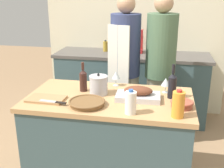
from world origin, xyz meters
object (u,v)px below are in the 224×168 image
object	(u,v)px
milk_jug	(131,103)
person_cook_guest	(160,65)
wine_bottle_dark	(83,80)
wine_glass_left	(166,82)
juice_jug	(178,104)
condiment_bottle_tall	(113,47)
wicker_basket	(87,103)
wine_glass_right	(116,75)
condiment_bottle_short	(166,53)
roasting_pan	(138,94)
person_cook_aproned	(125,64)
wine_bottle_green	(172,85)
knife_chef	(54,102)
cutting_board	(46,99)
mixing_bowl	(182,104)
stand_mixer	(136,43)
condiment_bottle_extra	(105,46)
stock_pot	(99,85)

from	to	relation	value
milk_jug	person_cook_guest	distance (m)	1.15
wine_bottle_dark	wine_glass_left	bearing A→B (deg)	7.78
juice_jug	condiment_bottle_tall	size ratio (longest dim) A/B	0.97
wicker_basket	wine_glass_right	world-z (taller)	wine_glass_right
condiment_bottle_short	roasting_pan	bearing A→B (deg)	-98.88
milk_jug	condiment_bottle_short	size ratio (longest dim) A/B	1.40
condiment_bottle_short	person_cook_aproned	world-z (taller)	person_cook_aproned
wine_bottle_green	knife_chef	world-z (taller)	wine_bottle_green
condiment_bottle_tall	cutting_board	bearing A→B (deg)	-99.53
condiment_bottle_short	wine_glass_right	bearing A→B (deg)	-113.55
wine_glass_left	condiment_bottle_short	size ratio (longest dim) A/B	1.00
knife_chef	juice_jug	bearing A→B (deg)	-2.91
mixing_bowl	wine_bottle_dark	bearing A→B (deg)	166.15
wine_bottle_dark	stand_mixer	distance (m)	1.52
wine_bottle_dark	wine_glass_right	xyz separation A→B (m)	(0.26, 0.20, -0.00)
condiment_bottle_tall	stand_mixer	bearing A→B (deg)	31.63
condiment_bottle_short	person_cook_guest	xyz separation A→B (m)	(-0.06, -0.51, -0.03)
person_cook_aproned	condiment_bottle_extra	bearing A→B (deg)	137.58
milk_jug	person_cook_guest	size ratio (longest dim) A/B	0.11
stand_mixer	condiment_bottle_tall	xyz separation A→B (m)	(-0.29, -0.18, -0.03)
cutting_board	condiment_bottle_tall	size ratio (longest dim) A/B	1.43
milk_jug	stand_mixer	bearing A→B (deg)	95.19
wicker_basket	stock_pot	bearing A→B (deg)	83.49
roasting_pan	wine_glass_left	size ratio (longest dim) A/B	2.77
wine_bottle_green	condiment_bottle_tall	world-z (taller)	wine_bottle_green
roasting_pan	cutting_board	distance (m)	0.77
person_cook_guest	wicker_basket	bearing A→B (deg)	-114.78
stock_pot	person_cook_aproned	size ratio (longest dim) A/B	0.11
wine_bottle_green	stand_mixer	size ratio (longest dim) A/B	0.93
person_cook_aproned	wine_glass_right	bearing A→B (deg)	-70.91
wine_bottle_dark	knife_chef	size ratio (longest dim) A/B	1.15
wine_glass_right	roasting_pan	bearing A→B (deg)	-51.26
juice_jug	wine_glass_left	bearing A→B (deg)	100.92
wine_glass_right	condiment_bottle_extra	size ratio (longest dim) A/B	0.89
cutting_board	wine_glass_right	distance (m)	0.69
cutting_board	stock_pot	world-z (taller)	stock_pot
wine_bottle_dark	condiment_bottle_extra	world-z (taller)	wine_bottle_dark
wine_bottle_dark	wine_glass_right	world-z (taller)	wine_bottle_dark
person_cook_aproned	person_cook_guest	size ratio (longest dim) A/B	0.99
condiment_bottle_extra	person_cook_aproned	xyz separation A→B (m)	(0.39, -0.75, -0.04)
stand_mixer	person_cook_aproned	xyz separation A→B (m)	(-0.04, -0.75, -0.10)
condiment_bottle_short	wine_glass_left	bearing A→B (deg)	-89.64
milk_jug	stand_mixer	size ratio (longest dim) A/B	0.60
condiment_bottle_short	person_cook_aproned	distance (m)	0.68
wine_glass_right	condiment_bottle_short	size ratio (longest dim) A/B	1.04
juice_jug	condiment_bottle_extra	distance (m)	2.10
knife_chef	person_cook_guest	xyz separation A→B (m)	(0.80, 1.08, 0.06)
wine_bottle_dark	knife_chef	bearing A→B (deg)	-112.63
roasting_pan	juice_jug	distance (m)	0.43
cutting_board	condiment_bottle_short	xyz separation A→B (m)	(0.96, 1.52, 0.10)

